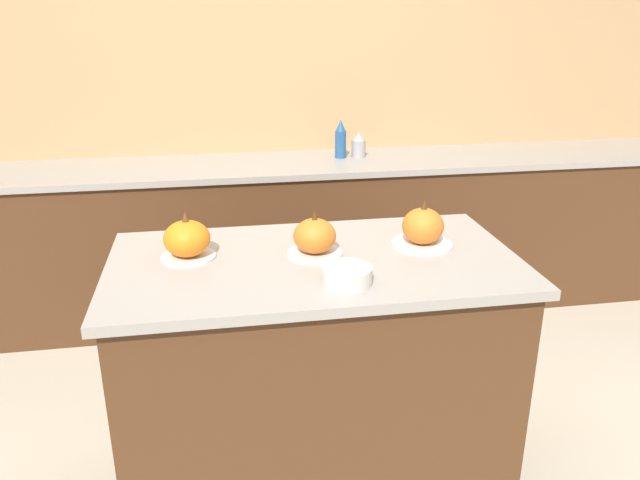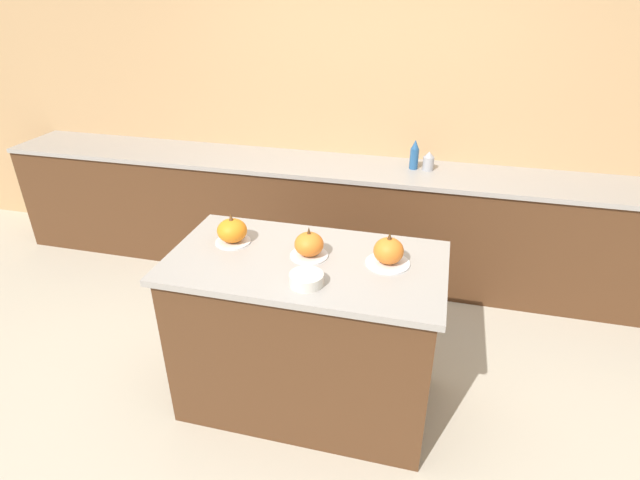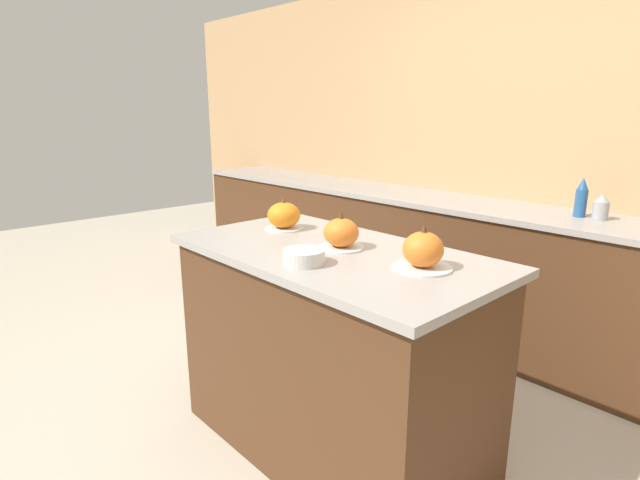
{
  "view_description": "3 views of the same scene",
  "coord_description": "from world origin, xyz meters",
  "px_view_note": "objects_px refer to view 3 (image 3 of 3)",
  "views": [
    {
      "loc": [
        -0.32,
        -1.99,
        1.79
      ],
      "look_at": [
        0.02,
        -0.02,
        1.03
      ],
      "focal_mm": 35.0,
      "sensor_mm": 36.0,
      "label": 1
    },
    {
      "loc": [
        0.62,
        -2.12,
        2.24
      ],
      "look_at": [
        0.07,
        0.04,
        1.06
      ],
      "focal_mm": 28.0,
      "sensor_mm": 36.0,
      "label": 2
    },
    {
      "loc": [
        1.45,
        -1.43,
        1.53
      ],
      "look_at": [
        -0.04,
        -0.04,
        1.0
      ],
      "focal_mm": 28.0,
      "sensor_mm": 36.0,
      "label": 3
    }
  ],
  "objects_px": {
    "pumpkin_cake_center": "(341,234)",
    "pumpkin_cake_right": "(423,251)",
    "bottle_short": "(601,207)",
    "bottle_tall": "(581,198)",
    "pumpkin_cake_left": "(284,216)",
    "mixing_bowl": "(304,257)"
  },
  "relations": [
    {
      "from": "pumpkin_cake_center",
      "to": "pumpkin_cake_right",
      "type": "height_order",
      "value": "pumpkin_cake_right"
    },
    {
      "from": "pumpkin_cake_left",
      "to": "bottle_tall",
      "type": "distance_m",
      "value": 1.71
    },
    {
      "from": "mixing_bowl",
      "to": "pumpkin_cake_center",
      "type": "bearing_deg",
      "value": 102.74
    },
    {
      "from": "pumpkin_cake_right",
      "to": "bottle_tall",
      "type": "bearing_deg",
      "value": 89.99
    },
    {
      "from": "pumpkin_cake_center",
      "to": "bottle_tall",
      "type": "bearing_deg",
      "value": 75.2
    },
    {
      "from": "pumpkin_cake_center",
      "to": "bottle_short",
      "type": "relative_size",
      "value": 1.37
    },
    {
      "from": "pumpkin_cake_left",
      "to": "pumpkin_cake_right",
      "type": "distance_m",
      "value": 0.85
    },
    {
      "from": "pumpkin_cake_right",
      "to": "bottle_tall",
      "type": "distance_m",
      "value": 1.51
    },
    {
      "from": "pumpkin_cake_right",
      "to": "mixing_bowl",
      "type": "bearing_deg",
      "value": -140.42
    },
    {
      "from": "pumpkin_cake_right",
      "to": "bottle_tall",
      "type": "relative_size",
      "value": 1.0
    },
    {
      "from": "pumpkin_cake_left",
      "to": "bottle_short",
      "type": "relative_size",
      "value": 1.33
    },
    {
      "from": "bottle_short",
      "to": "bottle_tall",
      "type": "bearing_deg",
      "value": 179.59
    },
    {
      "from": "pumpkin_cake_left",
      "to": "pumpkin_cake_right",
      "type": "relative_size",
      "value": 0.86
    },
    {
      "from": "pumpkin_cake_center",
      "to": "bottle_tall",
      "type": "height_order",
      "value": "bottle_tall"
    },
    {
      "from": "bottle_tall",
      "to": "bottle_short",
      "type": "bearing_deg",
      "value": -0.41
    },
    {
      "from": "pumpkin_cake_left",
      "to": "mixing_bowl",
      "type": "height_order",
      "value": "pumpkin_cake_left"
    },
    {
      "from": "pumpkin_cake_left",
      "to": "pumpkin_cake_center",
      "type": "distance_m",
      "value": 0.45
    },
    {
      "from": "bottle_tall",
      "to": "pumpkin_cake_right",
      "type": "bearing_deg",
      "value": -90.01
    },
    {
      "from": "pumpkin_cake_center",
      "to": "pumpkin_cake_right",
      "type": "distance_m",
      "value": 0.41
    },
    {
      "from": "bottle_tall",
      "to": "pumpkin_cake_center",
      "type": "bearing_deg",
      "value": -104.8
    },
    {
      "from": "pumpkin_cake_left",
      "to": "bottle_tall",
      "type": "height_order",
      "value": "bottle_tall"
    },
    {
      "from": "pumpkin_cake_left",
      "to": "bottle_short",
      "type": "height_order",
      "value": "pumpkin_cake_left"
    }
  ]
}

